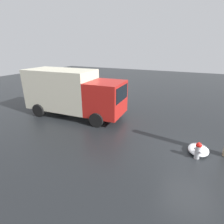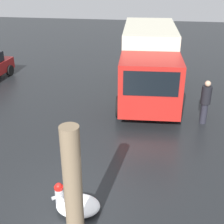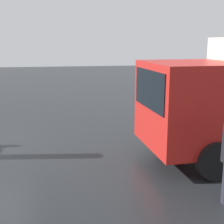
{
  "view_description": "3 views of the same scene",
  "coord_description": "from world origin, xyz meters",
  "px_view_note": "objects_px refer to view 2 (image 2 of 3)",
  "views": [
    {
      "loc": [
        0.59,
        7.5,
        4.62
      ],
      "look_at": [
        4.61,
        -0.98,
        1.11
      ],
      "focal_mm": 28.0,
      "sensor_mm": 36.0,
      "label": 1
    },
    {
      "loc": [
        -6.13,
        -2.26,
        5.89
      ],
      "look_at": [
        3.59,
        -0.88,
        1.16
      ],
      "focal_mm": 50.0,
      "sensor_mm": 36.0,
      "label": 2
    },
    {
      "loc": [
        2.33,
        -9.41,
        3.08
      ],
      "look_at": [
        3.74,
        -1.23,
        1.19
      ],
      "focal_mm": 50.0,
      "sensor_mm": 36.0,
      "label": 3
    }
  ],
  "objects_px": {
    "fire_hydrant": "(59,195)",
    "delivery_truck": "(149,61)",
    "tree_trunk": "(73,193)",
    "pedestrian": "(206,100)"
  },
  "relations": [
    {
      "from": "fire_hydrant",
      "to": "delivery_truck",
      "type": "xyz_separation_m",
      "value": [
        8.11,
        -1.99,
        1.31
      ]
    },
    {
      "from": "tree_trunk",
      "to": "delivery_truck",
      "type": "height_order",
      "value": "delivery_truck"
    },
    {
      "from": "fire_hydrant",
      "to": "pedestrian",
      "type": "bearing_deg",
      "value": 102.38
    },
    {
      "from": "fire_hydrant",
      "to": "tree_trunk",
      "type": "distance_m",
      "value": 1.87
    },
    {
      "from": "delivery_truck",
      "to": "pedestrian",
      "type": "height_order",
      "value": "delivery_truck"
    },
    {
      "from": "fire_hydrant",
      "to": "pedestrian",
      "type": "relative_size",
      "value": 0.43
    },
    {
      "from": "delivery_truck",
      "to": "tree_trunk",
      "type": "bearing_deg",
      "value": 79.6
    },
    {
      "from": "tree_trunk",
      "to": "pedestrian",
      "type": "height_order",
      "value": "tree_trunk"
    },
    {
      "from": "delivery_truck",
      "to": "pedestrian",
      "type": "bearing_deg",
      "value": 128.93
    },
    {
      "from": "pedestrian",
      "to": "fire_hydrant",
      "type": "bearing_deg",
      "value": -160.04
    }
  ]
}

